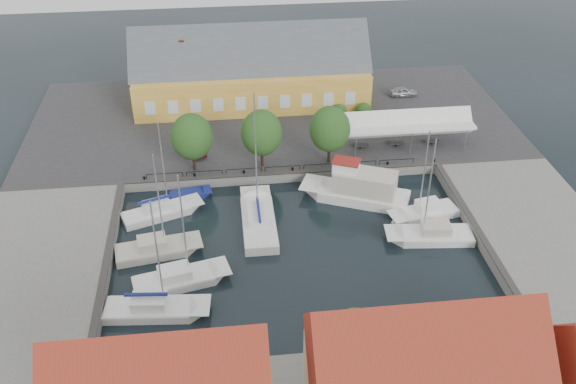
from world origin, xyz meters
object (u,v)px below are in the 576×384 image
object	(u,v)px
car_red	(193,148)
west_boat_c	(179,281)
east_boat_a	(425,214)
west_boat_d	(155,310)
warehouse	(246,74)
car_silver	(403,92)
west_boat_b	(157,251)
trawler	(359,191)
tent_canopy	(408,124)
launch_sw	(128,355)
west_boat_a	(161,213)
launch_nw	(190,196)
center_sailboat	(259,222)
east_boat_b	(431,237)

from	to	relation	value
car_red	west_boat_c	bearing A→B (deg)	-121.62
east_boat_a	west_boat_d	world-z (taller)	west_boat_d
warehouse	car_silver	bearing A→B (deg)	-3.80
west_boat_b	trawler	bearing A→B (deg)	17.76
west_boat_c	west_boat_d	xyz separation A→B (m)	(-1.83, -3.33, 0.01)
warehouse	car_red	world-z (taller)	warehouse
tent_canopy	launch_sw	size ratio (longest dim) A/B	2.89
tent_canopy	west_boat_a	xyz separation A→B (m)	(-26.24, -8.87, -3.41)
east_boat_a	west_boat_d	size ratio (longest dim) A/B	0.89
launch_sw	launch_nw	world-z (taller)	launch_sw
car_silver	west_boat_c	distance (m)	41.64
west_boat_d	west_boat_b	bearing A→B (deg)	91.92
car_silver	center_sailboat	size ratio (longest dim) A/B	0.26
warehouse	center_sailboat	bearing A→B (deg)	-91.15
warehouse	west_boat_c	world-z (taller)	warehouse
warehouse	tent_canopy	world-z (taller)	warehouse
east_boat_b	west_boat_a	size ratio (longest dim) A/B	1.04
warehouse	east_boat_b	distance (m)	33.07
tent_canopy	west_boat_a	distance (m)	27.90
car_silver	car_red	xyz separation A→B (m)	(-26.34, -11.51, 0.06)
west_boat_b	west_boat_a	bearing A→B (deg)	89.19
west_boat_a	west_boat_b	distance (m)	5.73
tent_canopy	west_boat_b	world-z (taller)	west_boat_b
east_boat_b	car_silver	bearing A→B (deg)	80.03
car_red	launch_sw	xyz separation A→B (m)	(-4.53, -27.37, -1.56)
car_silver	east_boat_b	size ratio (longest dim) A/B	0.32
east_boat_a	west_boat_c	world-z (taller)	west_boat_c
tent_canopy	car_red	bearing A→B (deg)	177.44
west_boat_a	west_boat_c	xyz separation A→B (m)	(2.01, -9.94, -0.01)
west_boat_d	center_sailboat	bearing A→B (deg)	50.05
center_sailboat	launch_sw	xyz separation A→B (m)	(-10.63, -14.89, -0.27)
trawler	east_boat_a	bearing A→B (deg)	-32.21
tent_canopy	trawler	distance (m)	11.22
center_sailboat	west_boat_a	distance (m)	9.49
trawler	launch_sw	xyz separation A→B (m)	(-20.78, -17.94, -0.93)
west_boat_a	west_boat_d	distance (m)	13.27
east_boat_a	west_boat_a	world-z (taller)	west_boat_a
west_boat_b	car_red	bearing A→B (deg)	78.72
launch_sw	east_boat_a	bearing A→B (deg)	28.60
center_sailboat	west_boat_c	world-z (taller)	center_sailboat
tent_canopy	launch_nw	distance (m)	24.52
warehouse	east_boat_b	world-z (taller)	warehouse
car_silver	launch_sw	bearing A→B (deg)	141.29
launch_nw	east_boat_a	bearing A→B (deg)	-15.22
car_red	launch_nw	xyz separation A→B (m)	(-0.32, -6.93, -1.56)
tent_canopy	east_boat_b	bearing A→B (deg)	-96.58
east_boat_a	center_sailboat	bearing A→B (deg)	178.20
east_boat_a	west_boat_d	xyz separation A→B (m)	(-24.74, -10.20, 0.01)
warehouse	launch_nw	distance (m)	21.38
tent_canopy	east_boat_a	size ratio (longest dim) A/B	1.42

